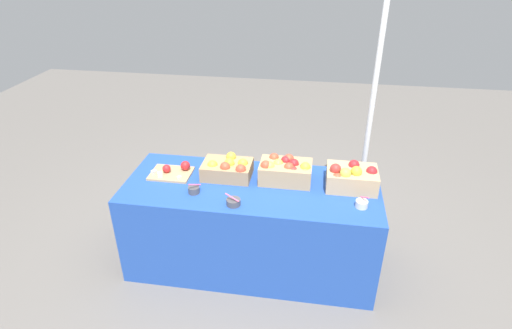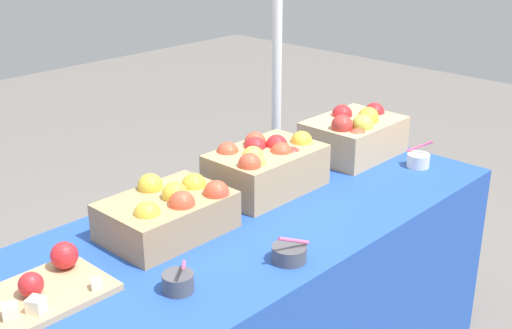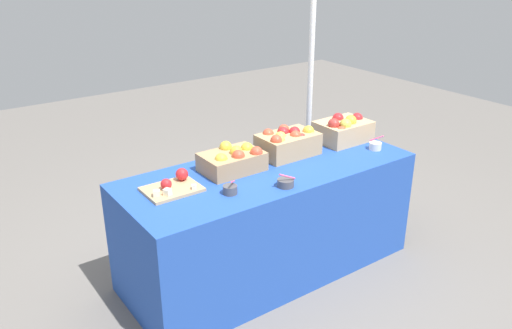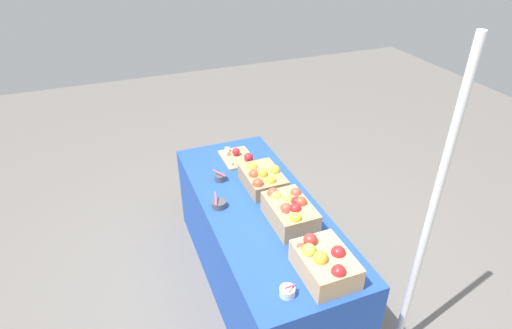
{
  "view_description": "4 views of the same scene",
  "coord_description": "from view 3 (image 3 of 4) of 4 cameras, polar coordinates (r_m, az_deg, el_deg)",
  "views": [
    {
      "loc": [
        0.44,
        -2.59,
        2.36
      ],
      "look_at": [
        0.03,
        0.0,
        0.92
      ],
      "focal_mm": 29.04,
      "sensor_mm": 36.0,
      "label": 1
    },
    {
      "loc": [
        -1.34,
        -1.34,
        1.68
      ],
      "look_at": [
        0.09,
        0.01,
        0.9
      ],
      "focal_mm": 47.34,
      "sensor_mm": 36.0,
      "label": 2
    },
    {
      "loc": [
        -1.81,
        -2.4,
        2.04
      ],
      "look_at": [
        -0.12,
        -0.04,
        0.81
      ],
      "focal_mm": 36.61,
      "sensor_mm": 36.0,
      "label": 3
    },
    {
      "loc": [
        2.16,
        -0.88,
        2.5
      ],
      "look_at": [
        -0.08,
        0.0,
        1.02
      ],
      "focal_mm": 29.51,
      "sensor_mm": 36.0,
      "label": 4
    }
  ],
  "objects": [
    {
      "name": "ground_plane",
      "position": [
        3.63,
        1.26,
        -11.2
      ],
      "size": [
        10.0,
        10.0,
        0.0
      ],
      "primitive_type": "plane",
      "color": "slate"
    },
    {
      "name": "table",
      "position": [
        3.44,
        1.31,
        -6.08
      ],
      "size": [
        1.9,
        0.76,
        0.74
      ],
      "primitive_type": "cube",
      "color": "#234CAD",
      "rests_on": "ground_plane"
    },
    {
      "name": "apple_crate_left",
      "position": [
        3.75,
        9.5,
        3.78
      ],
      "size": [
        0.37,
        0.27,
        0.2
      ],
      "color": "tan",
      "rests_on": "table"
    },
    {
      "name": "apple_crate_middle",
      "position": [
        3.46,
        3.55,
        2.46
      ],
      "size": [
        0.39,
        0.25,
        0.19
      ],
      "color": "tan",
      "rests_on": "table"
    },
    {
      "name": "apple_crate_right",
      "position": [
        3.22,
        -2.49,
        0.52
      ],
      "size": [
        0.37,
        0.26,
        0.16
      ],
      "color": "tan",
      "rests_on": "table"
    },
    {
      "name": "cutting_board_front",
      "position": [
        3.02,
        -9.06,
        -2.31
      ],
      "size": [
        0.31,
        0.24,
        0.09
      ],
      "color": "tan",
      "rests_on": "table"
    },
    {
      "name": "sample_bowl_near",
      "position": [
        3.66,
        12.91,
        2.01
      ],
      "size": [
        0.08,
        0.09,
        0.1
      ],
      "color": "silver",
      "rests_on": "table"
    },
    {
      "name": "sample_bowl_mid",
      "position": [
        2.93,
        -2.84,
        -2.74
      ],
      "size": [
        0.09,
        0.09,
        0.1
      ],
      "color": "#4C4C51",
      "rests_on": "table"
    },
    {
      "name": "sample_bowl_far",
      "position": [
        3.02,
        3.25,
        -2.0
      ],
      "size": [
        0.11,
        0.1,
        0.1
      ],
      "color": "#4C4C51",
      "rests_on": "table"
    },
    {
      "name": "tent_pole",
      "position": [
        4.16,
        5.94,
        8.89
      ],
      "size": [
        0.04,
        0.04,
        2.07
      ],
      "primitive_type": "cylinder",
      "color": "white",
      "rests_on": "ground_plane"
    }
  ]
}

